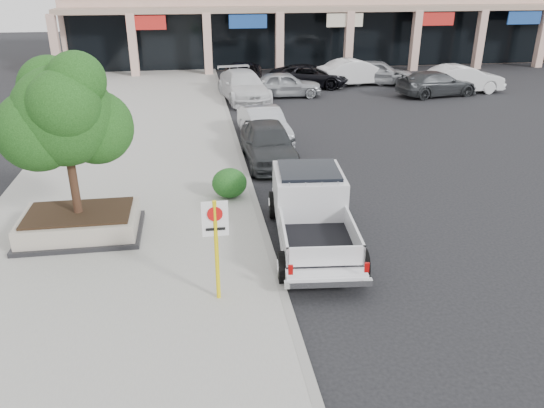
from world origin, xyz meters
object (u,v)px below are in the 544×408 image
Objects in this scene: curb_car_c at (243,86)px; lot_car_b at (356,72)px; curb_car_a at (268,143)px; curb_car_b at (264,125)px; lot_car_a at (285,84)px; lot_car_c at (437,84)px; lot_car_e at (378,72)px; pickup_truck at (313,214)px; lot_car_d at (309,76)px; planter at (80,224)px; curb_car_d at (243,75)px; planter_tree at (70,115)px; lot_car_f at (462,79)px; no_parking_sign at (216,237)px.

curb_car_c is 8.31m from lot_car_b.
curb_car_a is at bearing 140.84° from lot_car_b.
curb_car_b is 1.00× the size of lot_car_a.
lot_car_e reaches higher than lot_car_c.
lot_car_d is (4.44, 20.73, -0.20)m from pickup_truck.
lot_car_e is at bearing 20.27° from lot_car_c.
lot_car_b reaches higher than planter.
lot_car_c is (10.96, -4.24, -0.02)m from curb_car_d.
planter_tree is at bearing 167.14° from lot_car_d.
curb_car_b is (0.03, 9.58, -0.19)m from pickup_truck.
lot_car_f is at bearing 58.66° from pickup_truck.
lot_car_d is at bearing 51.71° from lot_car_c.
no_parking_sign is 0.44× the size of curb_car_d.
planter_tree is (0.13, 0.15, 2.94)m from planter.
curb_car_a reaches higher than planter.
pickup_truck is 21.20m from lot_car_d.
pickup_truck is 9.58m from curb_car_b.
curb_car_a is 1.08× the size of lot_car_a.
lot_car_b is (10.20, 23.33, -0.82)m from no_parking_sign.
planter is 0.66× the size of lot_car_c.
lot_car_a is 7.15m from lot_car_e.
pickup_truck is 22.25m from lot_car_b.
curb_car_b is at bearing 113.59° from lot_car_c.
no_parking_sign is 21.15m from lot_car_a.
curb_car_b is at bearing 173.86° from lot_car_d.
curb_car_a is 0.82× the size of curb_car_c.
curb_car_c reaches higher than curb_car_a.
lot_car_c is at bearing -9.94° from curb_car_c.
planter_tree is at bearing 162.37° from lot_car_e.
curb_car_b is 0.86× the size of lot_car_f.
planter is at bearing -100.97° from curb_car_d.
lot_car_c reaches higher than curb_car_b.
pickup_truck reaches higher than lot_car_f.
lot_car_b is at bearing -59.82° from lot_car_a.
curb_car_d is 8.70m from lot_car_e.
curb_car_c is (-0.04, 17.58, -0.08)m from pickup_truck.
lot_car_b is at bearing 3.76° from curb_car_d.
lot_car_a is 5.85m from lot_car_b.
curb_car_a is 0.92× the size of lot_car_d.
planter is 0.80× the size of planter_tree.
curb_car_d is at bearing 81.47° from curb_car_b.
lot_car_c is at bearing 26.51° from curb_car_b.
curb_car_b is at bearing 135.95° from lot_car_b.
curb_car_c is 1.06× the size of curb_car_d.
planter_tree is at bearing 131.86° from no_parking_sign.
curb_car_a is at bearing 43.21° from planter.
lot_car_a is at bearing 108.28° from lot_car_b.
lot_car_b is at bearing 110.32° from lot_car_e.
no_parking_sign reaches higher than curb_car_b.
pickup_truck is 22.01m from lot_car_f.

